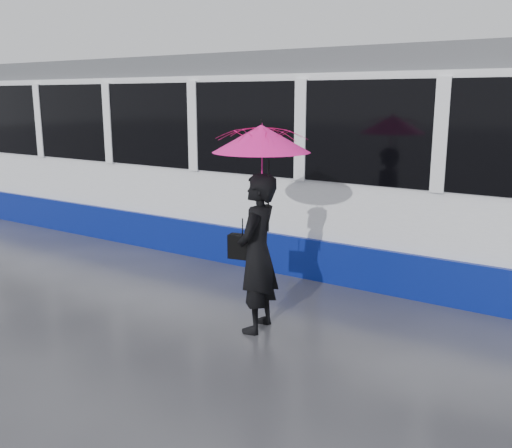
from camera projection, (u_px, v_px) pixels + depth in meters
The scene contains 6 objects.
ground at pixel (193, 287), 8.19m from camera, with size 90.00×90.00×0.00m, color #2D2D33.
rails at pixel (283, 249), 10.22m from camera, with size 34.00×1.51×0.02m.
tram at pixel (175, 151), 11.20m from camera, with size 26.00×2.56×3.35m.
woman at pixel (257, 254), 6.52m from camera, with size 0.67×0.44×1.84m, color black.
umbrella at pixel (261, 158), 6.25m from camera, with size 1.27×1.27×1.24m.
handbag at pixel (243, 247), 6.64m from camera, with size 0.35×0.20×0.47m.
Camera 1 is at (5.06, -5.99, 2.68)m, focal length 40.00 mm.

